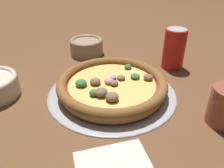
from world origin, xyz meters
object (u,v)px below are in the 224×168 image
Objects in this scene: bowl_near at (86,46)px; beverage_can at (174,49)px; pizza_tray at (112,92)px; pizza at (112,85)px.

beverage_can is (0.07, 0.29, 0.03)m from bowl_near.
pizza_tray is 0.25m from beverage_can.
pizza_tray is at bearing -43.89° from beverage_can.
pizza_tray is 2.67× the size of beverage_can.
pizza is at bearing -43.82° from beverage_can.
bowl_near is at bearing -103.29° from beverage_can.
pizza is 2.27× the size of beverage_can.
bowl_near is 0.30m from beverage_can.
pizza_tray is 0.02m from pizza.
pizza reaches higher than pizza_tray.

